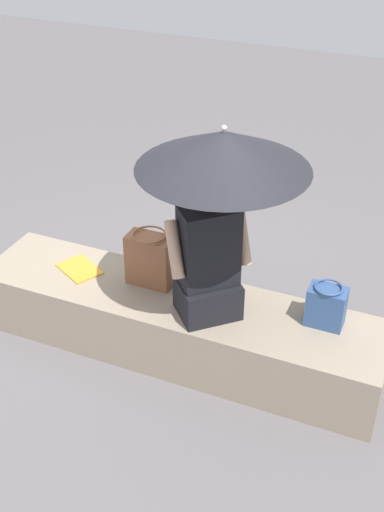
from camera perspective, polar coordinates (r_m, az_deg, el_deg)
ground_plane at (r=4.30m, az=-1.25°, el=-8.05°), size 14.00×14.00×0.00m
stone_bench at (r=4.17m, az=-1.28°, el=-5.89°), size 2.57×0.59×0.42m
person_seated at (r=3.70m, az=1.44°, el=-0.12°), size 0.48×0.47×0.90m
parasol at (r=3.41m, az=2.74°, el=9.10°), size 0.93×0.93×1.16m
handbag_black at (r=3.84m, az=11.50°, el=-4.24°), size 0.22×0.16×0.26m
tote_bag_canvas at (r=4.08m, az=-3.63°, el=-0.27°), size 0.29×0.21×0.35m
magazine at (r=4.34m, az=-9.68°, el=-1.11°), size 0.34×0.31×0.01m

